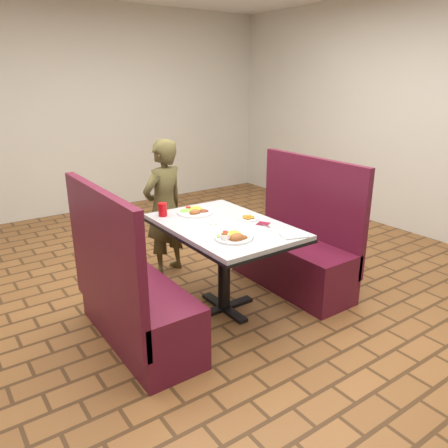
# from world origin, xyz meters

# --- Properties ---
(room) EXTENTS (7.00, 7.04, 2.82)m
(room) POSITION_xyz_m (0.00, 0.00, 1.91)
(room) COLOR brown
(room) RESTS_ON ground
(dining_table) EXTENTS (0.81, 1.21, 0.75)m
(dining_table) POSITION_xyz_m (0.00, 0.00, 0.65)
(dining_table) COLOR #AFB1B3
(dining_table) RESTS_ON ground
(booth_bench_left) EXTENTS (0.47, 1.20, 1.17)m
(booth_bench_left) POSITION_xyz_m (-0.80, 0.00, 0.33)
(booth_bench_left) COLOR #5B1429
(booth_bench_left) RESTS_ON ground
(booth_bench_right) EXTENTS (0.47, 1.20, 1.17)m
(booth_bench_right) POSITION_xyz_m (0.80, 0.00, 0.33)
(booth_bench_right) COLOR #5B1429
(booth_bench_right) RESTS_ON ground
(diner_person) EXTENTS (0.55, 0.44, 1.31)m
(diner_person) POSITION_xyz_m (-0.03, 0.95, 0.65)
(diner_person) COLOR brown
(diner_person) RESTS_ON ground
(near_dinner_plate) EXTENTS (0.27, 0.27, 0.08)m
(near_dinner_plate) POSITION_xyz_m (-0.14, -0.31, 0.78)
(near_dinner_plate) COLOR white
(near_dinner_plate) RESTS_ON dining_table
(far_dinner_plate) EXTENTS (0.29, 0.29, 0.08)m
(far_dinner_plate) POSITION_xyz_m (-0.04, 0.38, 0.78)
(far_dinner_plate) COLOR white
(far_dinner_plate) RESTS_ON dining_table
(plantain_plate) EXTENTS (0.16, 0.16, 0.03)m
(plantain_plate) POSITION_xyz_m (0.23, -0.02, 0.76)
(plantain_plate) COLOR white
(plantain_plate) RESTS_ON dining_table
(maroon_napkin) EXTENTS (0.12, 0.12, 0.00)m
(maroon_napkin) POSITION_xyz_m (0.25, -0.17, 0.75)
(maroon_napkin) COLOR maroon
(maroon_napkin) RESTS_ON dining_table
(spoon_utensil) EXTENTS (0.02, 0.13, 0.00)m
(spoon_utensil) POSITION_xyz_m (0.23, -0.21, 0.76)
(spoon_utensil) COLOR silver
(spoon_utensil) RESTS_ON dining_table
(red_tumbler) EXTENTS (0.07, 0.07, 0.11)m
(red_tumbler) POSITION_xyz_m (-0.29, 0.46, 0.80)
(red_tumbler) COLOR red
(red_tumbler) RESTS_ON dining_table
(paper_napkin) EXTENTS (0.21, 0.18, 0.01)m
(paper_napkin) POSITION_xyz_m (0.25, -0.51, 0.76)
(paper_napkin) COLOR silver
(paper_napkin) RESTS_ON dining_table
(knife_utensil) EXTENTS (0.10, 0.15, 0.00)m
(knife_utensil) POSITION_xyz_m (-0.06, -0.32, 0.76)
(knife_utensil) COLOR silver
(knife_utensil) RESTS_ON dining_table
(fork_utensil) EXTENTS (0.04, 0.15, 0.00)m
(fork_utensil) POSITION_xyz_m (-0.13, -0.36, 0.76)
(fork_utensil) COLOR silver
(fork_utensil) RESTS_ON dining_table
(lettuce_shreds) EXTENTS (0.28, 0.32, 0.00)m
(lettuce_shreds) POSITION_xyz_m (0.04, 0.06, 0.75)
(lettuce_shreds) COLOR #8BCE52
(lettuce_shreds) RESTS_ON dining_table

